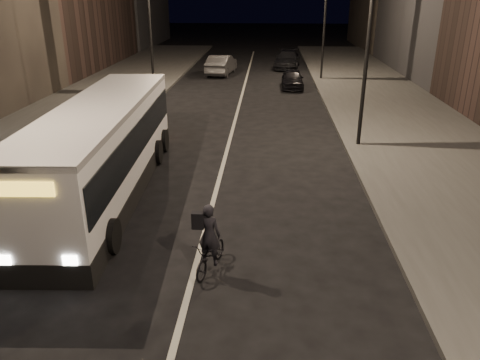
# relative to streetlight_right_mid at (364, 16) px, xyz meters

# --- Properties ---
(ground) EXTENTS (180.00, 180.00, 0.00)m
(ground) POSITION_rel_streetlight_right_mid_xyz_m (-5.33, -12.00, -5.36)
(ground) COLOR black
(ground) RESTS_ON ground
(sidewalk_right) EXTENTS (7.00, 70.00, 0.16)m
(sidewalk_right) POSITION_rel_streetlight_right_mid_xyz_m (3.17, 2.00, -5.28)
(sidewalk_right) COLOR #383836
(sidewalk_right) RESTS_ON ground
(sidewalk_left) EXTENTS (7.00, 70.00, 0.16)m
(sidewalk_left) POSITION_rel_streetlight_right_mid_xyz_m (-13.83, 2.00, -5.28)
(sidewalk_left) COLOR #383836
(sidewalk_left) RESTS_ON ground
(streetlight_right_mid) EXTENTS (1.20, 0.44, 8.12)m
(streetlight_right_mid) POSITION_rel_streetlight_right_mid_xyz_m (0.00, 0.00, 0.00)
(streetlight_right_mid) COLOR black
(streetlight_right_mid) RESTS_ON sidewalk_right
(streetlight_right_far) EXTENTS (1.20, 0.44, 8.12)m
(streetlight_right_far) POSITION_rel_streetlight_right_mid_xyz_m (0.00, 16.00, 0.00)
(streetlight_right_far) COLOR black
(streetlight_right_far) RESTS_ON sidewalk_right
(streetlight_left_far) EXTENTS (1.20, 0.44, 8.12)m
(streetlight_left_far) POSITION_rel_streetlight_right_mid_xyz_m (-10.66, 10.00, 0.00)
(streetlight_left_far) COLOR black
(streetlight_left_far) RESTS_ON sidewalk_left
(city_bus) EXTENTS (3.03, 11.23, 3.00)m
(city_bus) POSITION_rel_streetlight_right_mid_xyz_m (-8.93, -5.33, -3.73)
(city_bus) COLOR white
(city_bus) RESTS_ON ground
(cyclist_on_bicycle) EXTENTS (0.99, 1.69, 1.85)m
(cyclist_on_bicycle) POSITION_rel_streetlight_right_mid_xyz_m (-4.93, -9.87, -4.75)
(cyclist_on_bicycle) COLOR black
(cyclist_on_bicycle) RESTS_ON ground
(car_near) EXTENTS (1.49, 3.64, 1.24)m
(car_near) POSITION_rel_streetlight_right_mid_xyz_m (-2.01, 12.90, -4.74)
(car_near) COLOR black
(car_near) RESTS_ON ground
(car_mid) EXTENTS (2.21, 4.85, 1.54)m
(car_mid) POSITION_rel_streetlight_right_mid_xyz_m (-7.41, 18.09, -4.59)
(car_mid) COLOR #353537
(car_mid) RESTS_ON ground
(car_far) EXTENTS (2.55, 5.15, 1.44)m
(car_far) POSITION_rel_streetlight_right_mid_xyz_m (-2.07, 21.69, -4.64)
(car_far) COLOR black
(car_far) RESTS_ON ground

